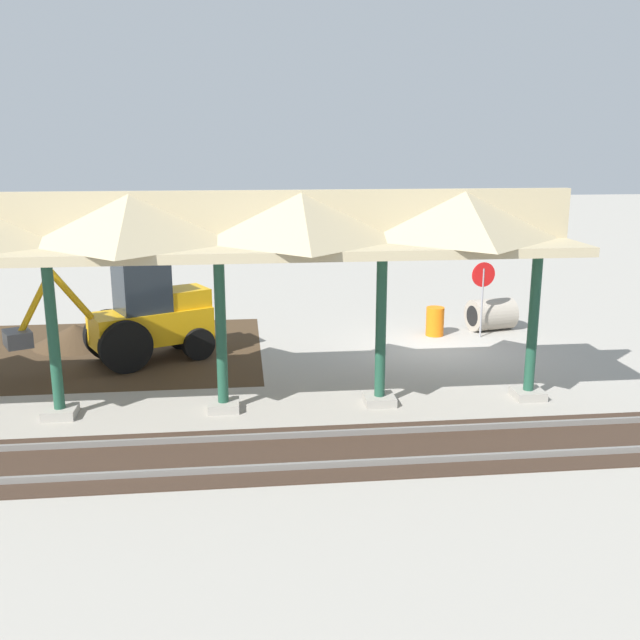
% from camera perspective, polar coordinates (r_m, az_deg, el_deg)
% --- Properties ---
extents(ground_plane, '(120.00, 120.00, 0.00)m').
position_cam_1_polar(ground_plane, '(21.14, 9.26, -2.31)').
color(ground_plane, '#9E998E').
extents(dirt_work_zone, '(8.47, 7.00, 0.01)m').
position_cam_1_polar(dirt_work_zone, '(21.44, -16.20, -2.46)').
color(dirt_work_zone, '#42301E').
rests_on(dirt_work_zone, ground).
extents(platform_canopy, '(22.66, 3.20, 4.90)m').
position_cam_1_polar(platform_canopy, '(15.91, -21.30, 6.91)').
color(platform_canopy, '#9E998E').
rests_on(platform_canopy, ground).
extents(rail_tracks, '(60.00, 2.58, 0.15)m').
position_cam_1_polar(rail_tracks, '(15.12, 16.17, -9.34)').
color(rail_tracks, slate).
rests_on(rail_tracks, ground).
extents(stop_sign, '(0.76, 0.14, 2.35)m').
position_cam_1_polar(stop_sign, '(22.33, 12.91, 2.86)').
color(stop_sign, gray).
rests_on(stop_sign, ground).
extents(backhoe, '(5.27, 3.41, 2.82)m').
position_cam_1_polar(backhoe, '(20.03, -13.80, 0.28)').
color(backhoe, orange).
rests_on(backhoe, ground).
extents(dirt_mound, '(5.02, 5.02, 1.25)m').
position_cam_1_polar(dirt_mound, '(22.53, -18.93, -1.88)').
color(dirt_mound, '#42301E').
rests_on(dirt_mound, ground).
extents(concrete_pipe, '(1.59, 1.30, 1.02)m').
position_cam_1_polar(concrete_pipe, '(23.55, 13.53, 0.45)').
color(concrete_pipe, '#9E9384').
rests_on(concrete_pipe, ground).
extents(traffic_barrel, '(0.56, 0.56, 0.90)m').
position_cam_1_polar(traffic_barrel, '(22.52, 9.18, -0.11)').
color(traffic_barrel, orange).
rests_on(traffic_barrel, ground).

